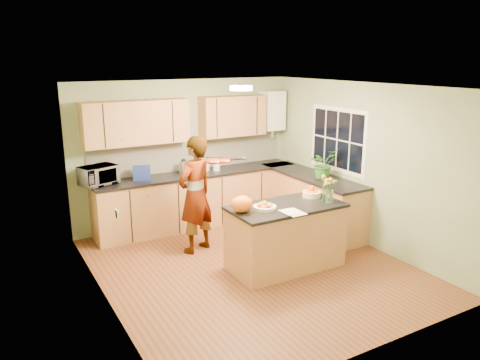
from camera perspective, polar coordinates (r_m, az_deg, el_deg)
floor at (r=6.70m, az=1.41°, el=-10.52°), size 4.50×4.50×0.00m
ceiling at (r=6.07m, az=1.57°, el=11.36°), size 4.00×4.50×0.02m
wall_back at (r=8.22m, az=-6.67°, el=3.38°), size 4.00×0.02×2.50m
wall_front at (r=4.59m, az=16.28°, el=-6.40°), size 4.00×0.02×2.50m
wall_left at (r=5.54m, az=-16.53°, el=-2.75°), size 0.02×4.50×2.50m
wall_right at (r=7.47m, az=14.73°, el=1.83°), size 0.02×4.50×2.50m
back_counter at (r=8.19m, az=-5.03°, el=-2.26°), size 3.64×0.62×0.94m
right_counter at (r=8.09m, az=8.66°, el=-2.58°), size 0.62×2.24×0.94m
splashback at (r=8.26m, az=-5.98°, el=3.09°), size 3.60×0.02×0.52m
upper_cabinets at (r=7.90m, az=-7.48°, el=7.30°), size 3.20×0.34×0.70m
boiler at (r=8.79m, az=3.98°, el=8.44°), size 0.40×0.30×0.86m
window_right at (r=7.84m, az=11.79°, el=4.84°), size 0.01×1.30×1.05m
light_switch at (r=4.97m, az=-14.77°, el=-4.02°), size 0.02×0.09×0.09m
ceiling_lamp at (r=6.33m, az=0.13°, el=11.15°), size 0.30×0.30×0.07m
peninsula_island at (r=6.56m, az=5.56°, el=-6.84°), size 1.58×0.81×0.91m
fruit_dish at (r=6.20m, az=3.03°, el=-3.19°), size 0.30×0.30×0.11m
orange_bowl at (r=6.82m, az=8.73°, el=-1.50°), size 0.26×0.26×0.15m
flower_vase at (r=6.55m, az=10.93°, el=-0.30°), size 0.23×0.23×0.43m
orange_bag at (r=6.06m, az=0.23°, el=-2.95°), size 0.32×0.29×0.22m
papers at (r=6.12m, az=6.52°, el=-3.91°), size 0.23×0.31×0.01m
violinist at (r=6.96m, az=-5.44°, el=-1.80°), size 0.76×0.63×1.77m
violin at (r=6.72m, az=-3.22°, el=2.30°), size 0.64×0.56×0.16m
microwave at (r=7.54m, az=-16.90°, el=0.54°), size 0.63×0.52×0.30m
blue_box at (r=7.68m, az=-11.89°, el=0.82°), size 0.32×0.28×0.22m
kettle at (r=7.97m, az=-6.85°, el=1.63°), size 0.16×0.16×0.30m
jar_cream at (r=8.16m, az=-4.13°, el=1.71°), size 0.13×0.13×0.16m
jar_white at (r=8.15m, az=-2.90°, el=1.79°), size 0.15×0.15×0.18m
potted_plant at (r=7.71m, az=10.07°, el=1.97°), size 0.48×0.43×0.48m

